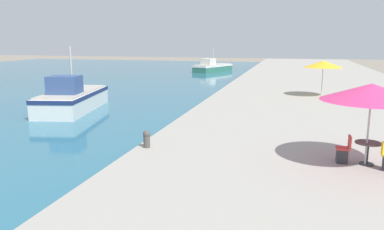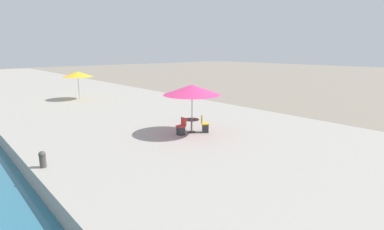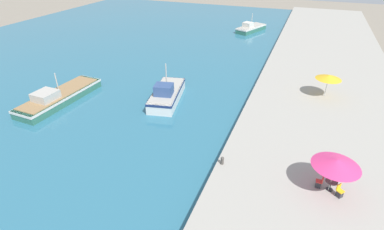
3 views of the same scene
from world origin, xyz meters
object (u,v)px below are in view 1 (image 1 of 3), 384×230
at_px(cafe_chair_left, 343,153).
at_px(mooring_bollard, 147,138).
at_px(fishing_boat_far, 212,67).
at_px(cafe_table, 368,149).
at_px(cafe_umbrella_white, 323,64).
at_px(fishing_boat_mid, 72,98).
at_px(cafe_umbrella_pink, 372,92).

xyz_separation_m(cafe_chair_left, mooring_bollard, (-6.82, -0.02, 0.02)).
height_order(fishing_boat_far, cafe_table, fishing_boat_far).
bearing_deg(cafe_umbrella_white, cafe_chair_left, -91.29).
bearing_deg(cafe_table, fishing_boat_mid, 150.73).
distance_m(fishing_boat_far, cafe_table, 45.08).
height_order(fishing_boat_mid, fishing_boat_far, fishing_boat_mid).
bearing_deg(fishing_boat_far, cafe_chair_left, -51.17).
distance_m(cafe_umbrella_white, mooring_bollard, 16.87).
relative_size(cafe_umbrella_pink, cafe_umbrella_white, 1.15).
bearing_deg(cafe_chair_left, cafe_umbrella_white, -0.88).
relative_size(cafe_umbrella_pink, cafe_table, 3.83).
distance_m(fishing_boat_mid, cafe_umbrella_pink, 19.14).
xyz_separation_m(cafe_umbrella_pink, cafe_chair_left, (-0.66, 0.11, -2.03)).
xyz_separation_m(cafe_umbrella_pink, cafe_table, (0.06, 0.11, -1.82)).
height_order(fishing_boat_mid, cafe_table, fishing_boat_mid).
bearing_deg(fishing_boat_far, cafe_umbrella_pink, -50.41).
relative_size(cafe_chair_left, mooring_bollard, 1.39).
distance_m(fishing_boat_mid, mooring_bollard, 12.98).
xyz_separation_m(cafe_table, mooring_bollard, (-7.54, -0.01, -0.18)).
height_order(cafe_umbrella_pink, cafe_umbrella_white, cafe_umbrella_pink).
bearing_deg(mooring_bollard, cafe_chair_left, 0.15).
bearing_deg(cafe_umbrella_pink, cafe_umbrella_white, 91.20).
bearing_deg(cafe_umbrella_pink, fishing_boat_mid, 150.35).
bearing_deg(fishing_boat_far, cafe_umbrella_white, -42.18).
relative_size(cafe_umbrella_white, mooring_bollard, 4.06).
xyz_separation_m(fishing_boat_mid, cafe_chair_left, (15.86, -9.29, 0.22)).
bearing_deg(cafe_umbrella_pink, cafe_chair_left, 170.22).
relative_size(fishing_boat_mid, cafe_umbrella_white, 2.90).
height_order(fishing_boat_far, cafe_umbrella_white, fishing_boat_far).
bearing_deg(cafe_table, mooring_bollard, -179.91).
distance_m(cafe_umbrella_pink, cafe_chair_left, 2.14).
distance_m(fishing_boat_mid, cafe_umbrella_white, 17.36).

